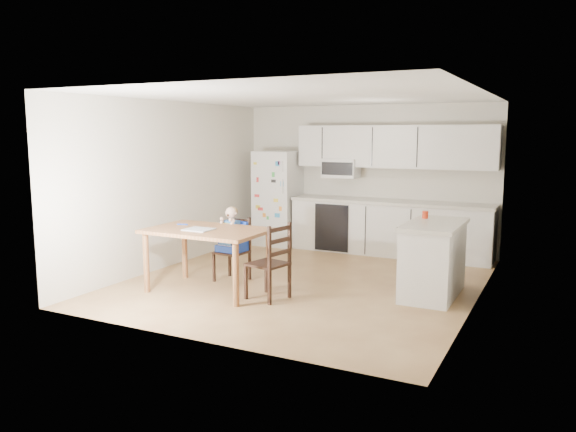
% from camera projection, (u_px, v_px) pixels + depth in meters
% --- Properties ---
extents(room, '(4.52, 5.01, 2.51)m').
position_uv_depth(room, '(320.00, 188.00, 7.97)').
color(room, brown).
rests_on(room, ground).
extents(refrigerator, '(0.72, 0.70, 1.70)m').
position_uv_depth(refrigerator, '(278.00, 198.00, 10.19)').
color(refrigerator, silver).
rests_on(refrigerator, ground).
extents(kitchen_run, '(3.37, 0.62, 2.15)m').
position_uv_depth(kitchen_run, '(389.00, 202.00, 9.36)').
color(kitchen_run, silver).
rests_on(kitchen_run, ground).
extents(kitchen_island, '(0.66, 1.25, 0.92)m').
position_uv_depth(kitchen_island, '(433.00, 259.00, 7.01)').
color(kitchen_island, silver).
rests_on(kitchen_island, ground).
extents(red_cup, '(0.08, 0.08, 0.10)m').
position_uv_depth(red_cup, '(425.00, 215.00, 7.28)').
color(red_cup, red).
rests_on(red_cup, kitchen_island).
extents(dining_table, '(1.52, 0.98, 0.81)m').
position_uv_depth(dining_table, '(207.00, 237.00, 7.16)').
color(dining_table, brown).
rests_on(dining_table, ground).
extents(napkin, '(0.34, 0.29, 0.01)m').
position_uv_depth(napkin, '(199.00, 229.00, 7.08)').
color(napkin, '#A7A8AC').
rests_on(napkin, dining_table).
extents(toddler_spoon, '(0.12, 0.06, 0.02)m').
position_uv_depth(toddler_spoon, '(182.00, 224.00, 7.46)').
color(toddler_spoon, '#173CC2').
rests_on(toddler_spoon, dining_table).
extents(chair_booster, '(0.42, 0.42, 1.03)m').
position_uv_depth(chair_booster, '(233.00, 236.00, 7.72)').
color(chair_booster, black).
rests_on(chair_booster, ground).
extents(chair_side, '(0.50, 0.50, 0.95)m').
position_uv_depth(chair_side, '(274.00, 257.00, 6.80)').
color(chair_side, black).
rests_on(chair_side, ground).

